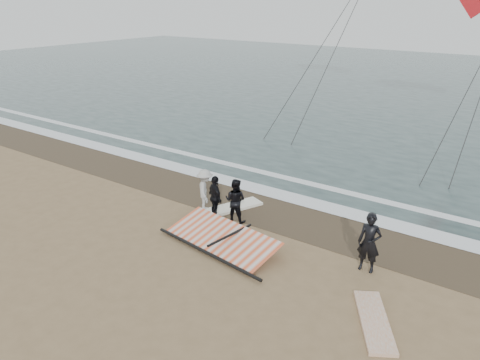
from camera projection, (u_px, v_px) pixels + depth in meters
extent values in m
plane|color=#8C704C|center=(214.00, 276.00, 12.93)|extent=(120.00, 120.00, 0.00)
cube|color=#233838|center=(466.00, 91.00, 37.98)|extent=(120.00, 54.00, 0.02)
cube|color=#4C3D2B|center=(294.00, 217.00, 16.34)|extent=(120.00, 2.80, 0.01)
cube|color=white|center=(313.00, 203.00, 17.40)|extent=(120.00, 0.90, 0.01)
cube|color=white|center=(332.00, 189.00, 18.69)|extent=(120.00, 0.45, 0.01)
imported|color=black|center=(369.00, 243.00, 12.89)|extent=(0.67, 0.47, 1.75)
cube|color=silver|center=(374.00, 321.00, 11.06)|extent=(1.72, 2.30, 0.09)
cube|color=white|center=(229.00, 208.00, 16.91)|extent=(1.62, 2.63, 0.11)
imported|color=black|center=(235.00, 200.00, 15.79)|extent=(0.85, 0.72, 1.55)
imported|color=black|center=(215.00, 197.00, 16.02)|extent=(0.99, 0.77, 1.56)
imported|color=#B6B5B0|center=(205.00, 190.00, 16.62)|extent=(1.09, 1.13, 1.55)
cube|color=black|center=(229.00, 235.00, 15.06)|extent=(2.61, 0.95, 0.10)
cube|color=#F15528|center=(222.00, 237.00, 14.41)|extent=(3.89, 1.93, 0.39)
cylinder|color=black|center=(206.00, 253.00, 13.89)|extent=(4.29, 0.68, 0.10)
cylinder|color=black|center=(230.00, 235.00, 14.19)|extent=(0.33, 1.86, 0.08)
cylinder|color=#262626|center=(473.00, 80.00, 21.86)|extent=(0.04, 0.04, 13.39)
cylinder|color=#262626|center=(326.00, 39.00, 26.87)|extent=(0.04, 0.04, 14.39)
cylinder|color=#262626|center=(340.00, 40.00, 26.38)|extent=(0.04, 0.04, 14.35)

